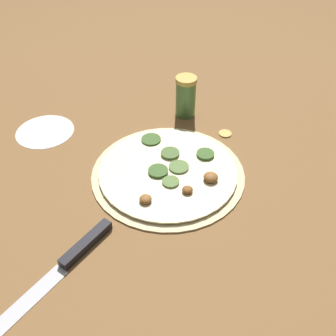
{
  "coord_description": "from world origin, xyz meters",
  "views": [
    {
      "loc": [
        -0.63,
        0.2,
        0.6
      ],
      "look_at": [
        0.0,
        0.0,
        0.02
      ],
      "focal_mm": 42.0,
      "sensor_mm": 36.0,
      "label": 1
    }
  ],
  "objects_px": {
    "spice_jar": "(186,96)",
    "loose_cap": "(225,133)",
    "knife": "(70,259)",
    "pizza": "(169,172)"
  },
  "relations": [
    {
      "from": "pizza",
      "to": "knife",
      "type": "height_order",
      "value": "pizza"
    },
    {
      "from": "pizza",
      "to": "loose_cap",
      "type": "height_order",
      "value": "pizza"
    },
    {
      "from": "knife",
      "to": "pizza",
      "type": "bearing_deg",
      "value": 178.64
    },
    {
      "from": "spice_jar",
      "to": "loose_cap",
      "type": "bearing_deg",
      "value": -150.42
    },
    {
      "from": "knife",
      "to": "loose_cap",
      "type": "height_order",
      "value": "knife"
    },
    {
      "from": "knife",
      "to": "loose_cap",
      "type": "distance_m",
      "value": 0.51
    },
    {
      "from": "pizza",
      "to": "loose_cap",
      "type": "relative_size",
      "value": 10.59
    },
    {
      "from": "spice_jar",
      "to": "loose_cap",
      "type": "distance_m",
      "value": 0.15
    },
    {
      "from": "knife",
      "to": "loose_cap",
      "type": "relative_size",
      "value": 8.53
    },
    {
      "from": "loose_cap",
      "to": "pizza",
      "type": "bearing_deg",
      "value": 118.1
    }
  ]
}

